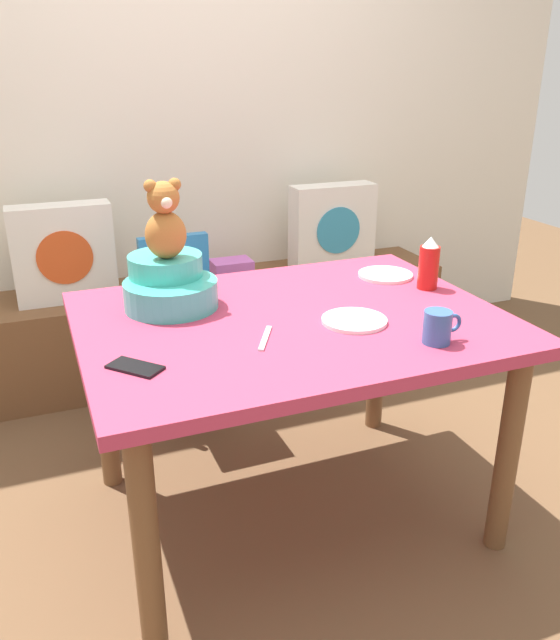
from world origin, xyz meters
name	(u,v)px	position (x,y,z in m)	size (l,w,h in m)	color
ground_plane	(290,510)	(0.00, 0.00, 0.00)	(8.00, 8.00, 0.00)	brown
back_wall	(172,102)	(0.00, 1.52, 1.30)	(4.40, 0.10, 2.60)	silver
window_bench	(197,326)	(0.00, 1.25, 0.23)	(2.60, 0.44, 0.46)	brown
pillow_floral_left	(64,254)	(-0.60, 1.22, 0.68)	(0.44, 0.15, 0.44)	white
pillow_floral_right	(332,227)	(0.74, 1.22, 0.68)	(0.44, 0.15, 0.44)	white
book_stack	(232,269)	(0.19, 1.25, 0.51)	(0.20, 0.14, 0.10)	#C662C5
dining_table	(292,345)	(0.00, 0.00, 0.64)	(1.30, 0.99, 0.74)	#B73351
highchair	(183,304)	(-0.16, 0.81, 0.52)	(0.34, 0.45, 0.79)	#2672B2
infant_seat_teal	(169,285)	(-0.33, 0.24, 0.81)	(0.30, 0.33, 0.16)	#3DB4A7
teddy_bear	(165,222)	(-0.33, 0.23, 1.02)	(0.13, 0.12, 0.25)	#AC692E
ketchup_bottle	(429,264)	(0.54, 0.07, 0.83)	(0.07, 0.07, 0.18)	red
coffee_mug	(438,327)	(0.30, -0.34, 0.79)	(0.12, 0.08, 0.09)	#335999
dinner_plate_near	(354,320)	(0.16, -0.12, 0.75)	(0.20, 0.20, 0.01)	white
dinner_plate_far	(385,275)	(0.48, 0.24, 0.75)	(0.20, 0.20, 0.01)	white
cell_phone	(135,367)	(-0.52, -0.19, 0.74)	(0.07, 0.14, 0.01)	black
table_fork	(265,338)	(-0.14, -0.14, 0.74)	(0.02, 0.17, 0.01)	silver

